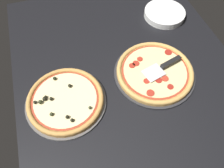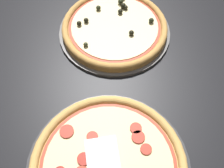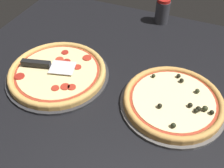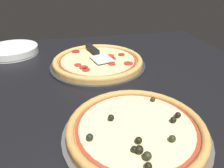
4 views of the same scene
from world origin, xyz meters
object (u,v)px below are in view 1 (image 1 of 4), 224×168
serving_spatula (167,65)px  plate_stack (164,14)px  pizza_front (155,71)px  pizza_back (65,100)px

serving_spatula → plate_stack: (37.06, -16.65, -2.69)cm
pizza_front → plate_stack: 43.75cm
pizza_front → serving_spatula: bearing=-85.6°
pizza_front → serving_spatula: serving_spatula is taller
pizza_front → pizza_back: bearing=93.4°
pizza_front → pizza_back: 44.11cm
pizza_back → serving_spatula: size_ratio=1.60×
pizza_back → plate_stack: bearing=-58.9°
pizza_back → plate_stack: (40.10, -66.55, -0.64)cm
pizza_front → pizza_back: size_ratio=1.09×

